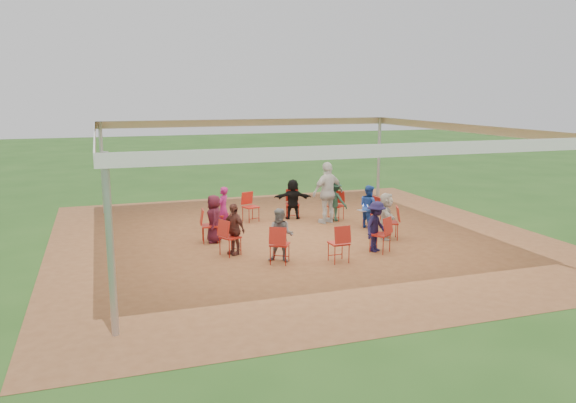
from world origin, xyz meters
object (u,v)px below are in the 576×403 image
object	(u,v)px
chair_0	(372,212)
chair_8	(339,243)
chair_9	(380,235)
person_seated_4	(214,219)
chair_3	(251,207)
person_seated_3	(223,209)
person_seated_6	(281,235)
chair_4	(220,215)
cable_coil	(280,229)
chair_6	(230,237)
person_seated_1	(334,201)
chair_1	(336,206)
chair_10	(390,223)
person_seated_2	(293,199)
chair_5	(210,226)
person_seated_5	(234,229)
laptop	(364,208)
person_seated_7	(376,227)
chair_2	(293,204)
standing_person	(328,193)
person_seated_0	(369,207)
chair_7	(280,245)
person_seated_8	(386,216)

from	to	relation	value
chair_0	chair_8	world-z (taller)	same
chair_9	person_seated_4	world-z (taller)	person_seated_4
chair_3	person_seated_3	distance (m)	1.36
chair_8	person_seated_6	size ratio (longest dim) A/B	0.71
chair_4	cable_coil	bearing A→B (deg)	110.65
chair_6	person_seated_1	world-z (taller)	person_seated_1
chair_0	cable_coil	distance (m)	2.74
chair_1	chair_3	world-z (taller)	same
chair_1	person_seated_3	world-z (taller)	person_seated_3
chair_0	chair_4	xyz separation A→B (m)	(-4.31, 1.11, 0.00)
chair_6	person_seated_4	size ratio (longest dim) A/B	0.71
chair_8	chair_9	world-z (taller)	same
chair_10	person_seated_2	xyz separation A→B (m)	(-1.67, 3.19, 0.19)
chair_5	person_seated_5	xyz separation A→B (m)	(0.35, -1.30, 0.19)
person_seated_6	person_seated_4	bearing A→B (deg)	147.27
person_seated_5	person_seated_6	xyz separation A→B (m)	(0.89, -0.96, 0.00)
chair_0	chair_10	world-z (taller)	same
chair_3	laptop	bearing A→B (deg)	127.82
chair_10	person_seated_7	xyz separation A→B (m)	(-0.94, -0.97, 0.19)
person_seated_6	person_seated_7	xyz separation A→B (m)	(2.51, 0.08, 0.00)
chair_6	chair_10	bearing A→B (deg)	65.45
chair_9	person_seated_2	distance (m)	4.34
person_seated_3	chair_2	bearing A→B (deg)	149.52
person_seated_2	standing_person	xyz separation A→B (m)	(0.81, -0.89, 0.30)
chair_0	chair_4	bearing A→B (deg)	65.45
person_seated_0	person_seated_6	xyz separation A→B (m)	(-3.48, -2.40, 0.00)
standing_person	cable_coil	xyz separation A→B (m)	(-1.63, -0.37, -0.92)
person_seated_4	chair_6	bearing A→B (deg)	11.46
chair_4	chair_9	world-z (taller)	same
chair_10	laptop	xyz separation A→B (m)	(-0.13, 1.32, 0.15)
chair_5	standing_person	bearing A→B (deg)	112.29
chair_4	person_seated_0	distance (m)	4.34
chair_7	person_seated_6	xyz separation A→B (m)	(0.06, 0.10, 0.19)
chair_1	chair_10	xyz separation A→B (m)	(0.46, -2.60, 0.00)
chair_0	standing_person	world-z (taller)	standing_person
chair_5	laptop	bearing A→B (deg)	97.67
chair_3	laptop	size ratio (longest dim) A/B	2.71
person_seated_3	person_seated_4	world-z (taller)	same
chair_0	person_seated_8	xyz separation A→B (m)	(-0.26, -1.32, 0.19)
chair_6	chair_9	bearing A→B (deg)	49.09
person_seated_1	person_seated_4	world-z (taller)	same
chair_0	person_seated_7	size ratio (longest dim) A/B	0.71
chair_1	chair_9	distance (m)	3.69
person_seated_0	person_seated_6	distance (m)	4.23
chair_8	person_seated_1	world-z (taller)	person_seated_1
chair_2	laptop	size ratio (longest dim) A/B	2.71
person_seated_7	chair_6	bearing A→B (deg)	132.16
chair_6	cable_coil	world-z (taller)	chair_6
chair_4	chair_10	xyz separation A→B (m)	(4.15, -2.48, 0.00)
chair_2	person_seated_1	bearing A→B (deg)	158.74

